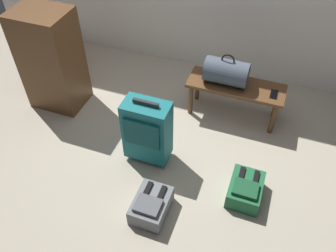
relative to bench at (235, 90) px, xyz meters
name	(u,v)px	position (x,y,z in m)	size (l,w,h in m)	color
ground_plane	(160,150)	(-0.55, -0.76, -0.35)	(6.60, 6.60, 0.00)	#B2A893
bench	(235,90)	(0.00, 0.00, 0.00)	(1.00, 0.36, 0.41)	brown
duffel_bag_slate	(226,72)	(-0.12, 0.00, 0.20)	(0.44, 0.26, 0.34)	#475160
cell_phone	(274,94)	(0.38, -0.03, 0.07)	(0.07, 0.14, 0.01)	black
suitcase_upright_teal	(147,130)	(-0.63, -0.88, 0.02)	(0.42, 0.26, 0.71)	#14666B
backpack_green	(245,189)	(0.34, -1.01, -0.26)	(0.28, 0.38, 0.21)	#1E6038
backpack_grey	(151,205)	(-0.37, -1.45, -0.26)	(0.28, 0.38, 0.21)	slate
side_cabinet	(52,60)	(-1.89, -0.43, 0.20)	(0.56, 0.44, 1.10)	brown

